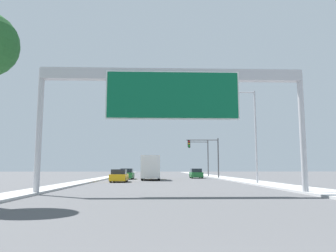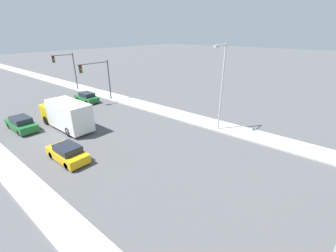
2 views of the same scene
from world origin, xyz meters
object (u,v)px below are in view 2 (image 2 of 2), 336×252
street_lamp_right (221,83)px  traffic_light_near_intersection (100,74)px  car_mid_center (21,124)px  car_far_right (87,98)px  truck_box_primary (66,115)px  traffic_light_mid_block (68,66)px  car_mid_left (68,153)px

street_lamp_right → traffic_light_near_intersection: bearing=94.4°
car_mid_center → car_far_right: (10.50, 3.93, -0.01)m
truck_box_primary → traffic_light_near_intersection: size_ratio=1.26×
traffic_light_mid_block → car_mid_center: bearing=-135.8°
car_mid_center → car_mid_left: 10.05m
car_mid_center → car_far_right: size_ratio=1.12×
car_far_right → truck_box_primary: bearing=-133.3°
truck_box_primary → traffic_light_near_intersection: bearing=33.6°
car_far_right → car_mid_left: car_far_right is taller
car_far_right → traffic_light_near_intersection: 4.23m
car_far_right → street_lamp_right: street_lamp_right is taller
car_mid_left → traffic_light_mid_block: bearing=60.5°
car_mid_left → truck_box_primary: (3.50, 6.54, 0.94)m
truck_box_primary → street_lamp_right: (10.09, -13.28, 3.68)m
car_mid_left → truck_box_primary: 7.48m
traffic_light_mid_block → street_lamp_right: 29.05m
street_lamp_right → car_mid_left: bearing=153.6°
car_far_right → traffic_light_mid_block: size_ratio=0.63×
car_mid_center → truck_box_primary: truck_box_primary is taller
car_far_right → traffic_light_near_intersection: (1.64, -1.68, 3.51)m
car_mid_center → car_far_right: car_mid_center is taller
car_mid_left → traffic_light_near_intersection: size_ratio=0.68×
car_mid_center → traffic_light_mid_block: bearing=44.2°
traffic_light_near_intersection → car_mid_center: bearing=-169.5°
car_far_right → traffic_light_mid_block: bearing=75.8°
traffic_light_mid_block → street_lamp_right: size_ratio=0.73×
street_lamp_right → car_far_right: bearing=98.5°
car_mid_center → street_lamp_right: bearing=-51.0°
car_mid_center → street_lamp_right: size_ratio=0.52×
traffic_light_near_intersection → street_lamp_right: size_ratio=0.68×
traffic_light_mid_block → street_lamp_right: (0.99, -29.02, 0.87)m
traffic_light_mid_block → street_lamp_right: street_lamp_right is taller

